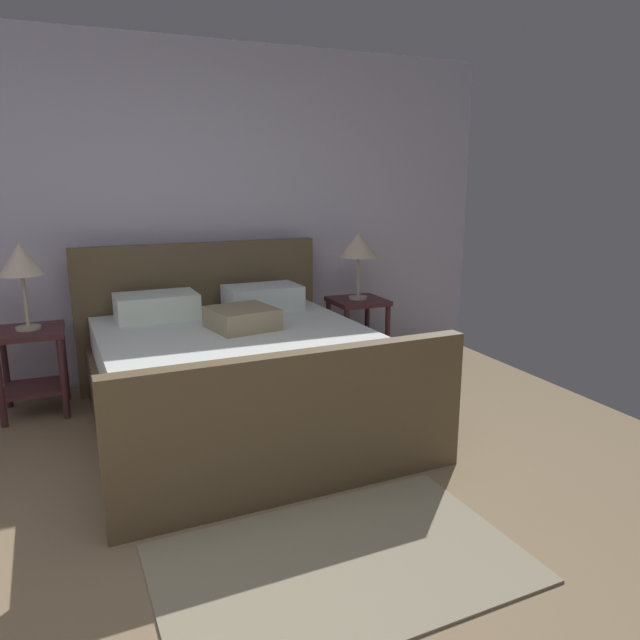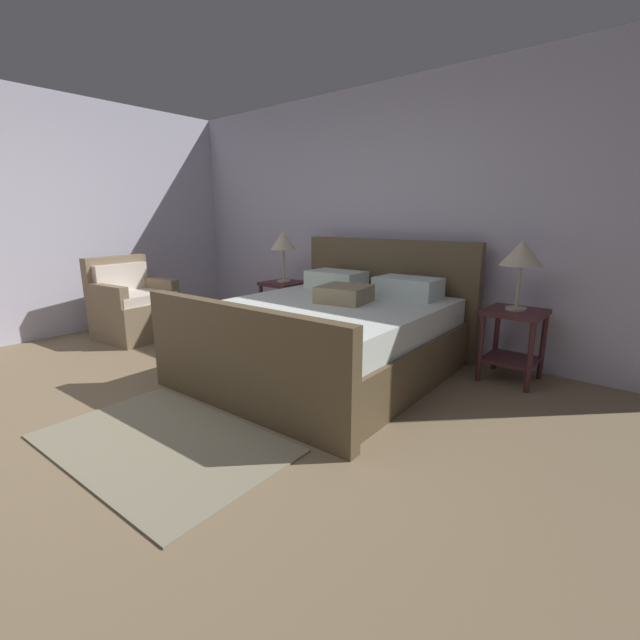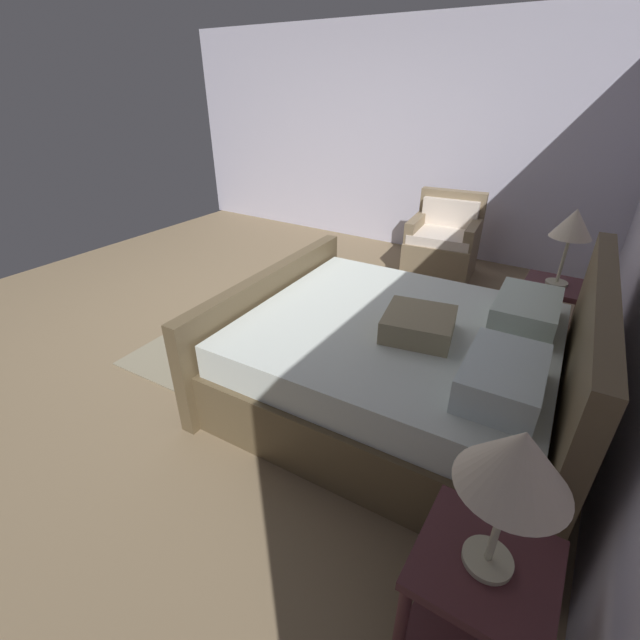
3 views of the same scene
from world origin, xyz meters
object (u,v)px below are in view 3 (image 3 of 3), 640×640
table_lamp_right (517,463)px  nightstand_left (549,307)px  bed (402,362)px  table_lamp_left (573,225)px  nightstand_right (476,596)px  armchair (443,245)px

table_lamp_right → nightstand_left: bearing=-177.6°
bed → table_lamp_left: bearing=150.8°
table_lamp_right → table_lamp_left: 2.53m
nightstand_right → armchair: bearing=-159.9°
table_lamp_right → armchair: (-3.69, -1.35, -0.70)m
nightstand_right → table_lamp_left: bearing=-177.6°
armchair → table_lamp_right: bearing=20.1°
table_lamp_right → table_lamp_left: size_ratio=0.96×
bed → table_lamp_right: (1.26, 0.81, 0.70)m
bed → nightstand_left: (-1.26, 0.71, 0.06)m
bed → armchair: bed is taller
table_lamp_right → bed: bearing=-147.4°
bed → armchair: 2.48m
armchair → bed: bearing=12.6°
table_lamp_left → bed: bearing=-29.2°
nightstand_left → bed: bearing=-29.2°
bed → table_lamp_left: (-1.26, 0.71, 0.71)m
bed → table_lamp_left: table_lamp_left is taller
table_lamp_left → armchair: (-1.16, -1.25, -0.71)m
bed → armchair: (-2.42, -0.54, 0.00)m
bed → table_lamp_right: size_ratio=3.91×
table_lamp_right → nightstand_left: size_ratio=0.93×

